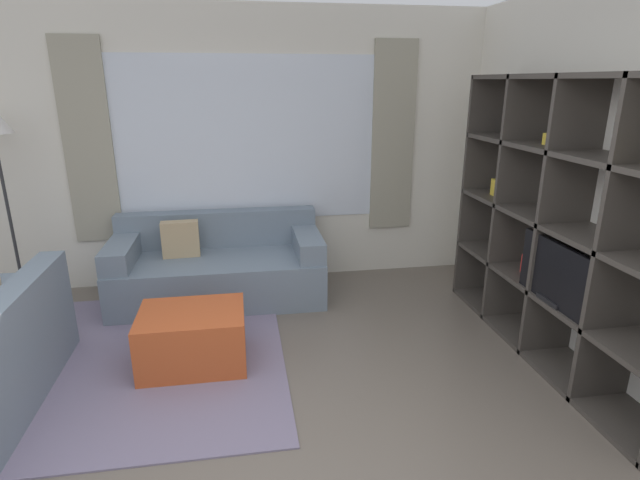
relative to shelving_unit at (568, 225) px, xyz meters
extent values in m
cube|color=silver|center=(-2.20, 1.97, 0.33)|extent=(5.96, 0.07, 2.70)
cube|color=silver|center=(-2.20, 1.93, 0.43)|extent=(2.62, 0.01, 1.60)
cube|color=#9E9984|center=(-3.68, 1.92, 0.43)|extent=(0.44, 0.03, 1.90)
cube|color=#9E9984|center=(-0.72, 1.92, 0.43)|extent=(0.44, 0.03, 1.90)
cube|color=silver|center=(0.21, 0.32, 0.33)|extent=(0.07, 4.44, 2.70)
cube|color=slate|center=(-3.11, 0.40, -1.02)|extent=(2.14, 2.30, 0.01)
cube|color=silver|center=(0.17, 0.01, 0.00)|extent=(0.02, 2.42, 2.05)
cube|color=#3D3833|center=(-0.04, -0.60, 0.00)|extent=(0.43, 0.04, 2.05)
cube|color=#3D3833|center=(-0.04, 0.01, 0.00)|extent=(0.43, 0.04, 2.05)
cube|color=#3D3833|center=(-0.04, 0.61, 0.00)|extent=(0.43, 0.04, 2.05)
cube|color=#3D3833|center=(-0.04, 1.22, 0.00)|extent=(0.43, 0.04, 2.05)
cube|color=#3D3833|center=(-0.04, 0.01, -1.01)|extent=(0.43, 2.42, 0.04)
cube|color=#3D3833|center=(-0.04, 0.01, -0.51)|extent=(0.43, 2.42, 0.04)
cube|color=#3D3833|center=(-0.04, 0.01, 0.00)|extent=(0.43, 2.42, 0.04)
cube|color=#3D3833|center=(-0.04, 0.01, 0.52)|extent=(0.43, 2.42, 0.04)
cube|color=#3D3833|center=(-0.04, 0.01, 1.01)|extent=(0.43, 2.42, 0.04)
cube|color=black|center=(-0.21, -0.21, -0.27)|extent=(0.04, 0.73, 0.44)
cube|color=black|center=(-0.19, -0.21, -0.48)|extent=(0.10, 0.24, 0.03)
cube|color=red|center=(-0.06, 0.33, -0.42)|extent=(0.08, 0.08, 0.15)
cylinder|color=gold|center=(-0.06, 0.30, 0.57)|extent=(0.07, 0.07, 0.08)
cylinder|color=gold|center=(-0.06, 0.94, 0.08)|extent=(0.07, 0.07, 0.11)
cube|color=gold|center=(-0.06, 0.88, 0.09)|extent=(0.12, 0.12, 0.14)
cube|color=slate|center=(-2.54, 1.43, -0.81)|extent=(1.94, 0.89, 0.43)
cube|color=slate|center=(-2.54, 1.79, -0.42)|extent=(1.94, 0.18, 0.35)
cube|color=slate|center=(-3.39, 1.43, -0.50)|extent=(0.24, 0.83, 0.20)
cube|color=slate|center=(-1.69, 1.43, -0.50)|extent=(0.24, 0.83, 0.20)
cube|color=tan|center=(-2.87, 1.51, -0.43)|extent=(0.35, 0.14, 0.34)
cube|color=slate|center=(-3.72, -0.19, -0.42)|extent=(0.18, 1.88, 0.35)
cube|color=slate|center=(-4.08, 0.63, -0.50)|extent=(0.83, 0.24, 0.20)
cube|color=#B74C23|center=(-2.69, 0.27, -0.81)|extent=(0.75, 0.57, 0.42)
cylinder|color=black|center=(-4.37, 1.66, -1.01)|extent=(0.26, 0.26, 0.02)
cylinder|color=#2D2D30|center=(-4.37, 1.66, -0.22)|extent=(0.03, 0.03, 1.55)
camera|label=1|loc=(-2.30, -3.09, 0.98)|focal=28.00mm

